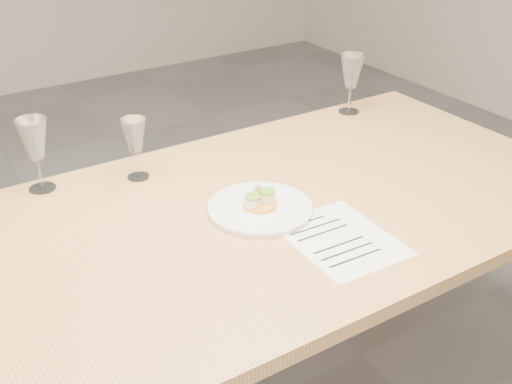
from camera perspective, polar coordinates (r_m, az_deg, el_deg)
dining_table at (r=1.69m, az=-6.20°, el=-5.58°), size 2.40×1.00×0.75m
dinner_plate at (r=1.73m, az=0.37°, el=-1.38°), size 0.28×0.28×0.07m
recipe_sheet at (r=1.63m, az=7.50°, el=-4.14°), size 0.25×0.32×0.00m
wine_glass_1 at (r=1.89m, az=-19.12°, el=4.31°), size 0.09×0.09×0.22m
wine_glass_2 at (r=1.89m, az=-10.74°, el=4.80°), size 0.07×0.07×0.19m
wine_glass_3 at (r=2.37m, az=8.50°, el=10.48°), size 0.09×0.09×0.22m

